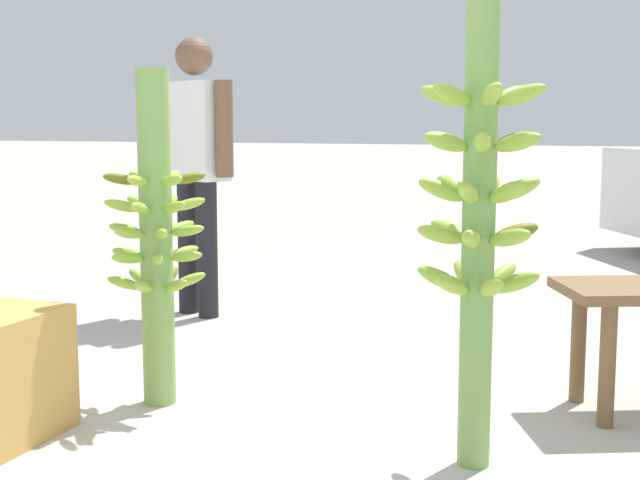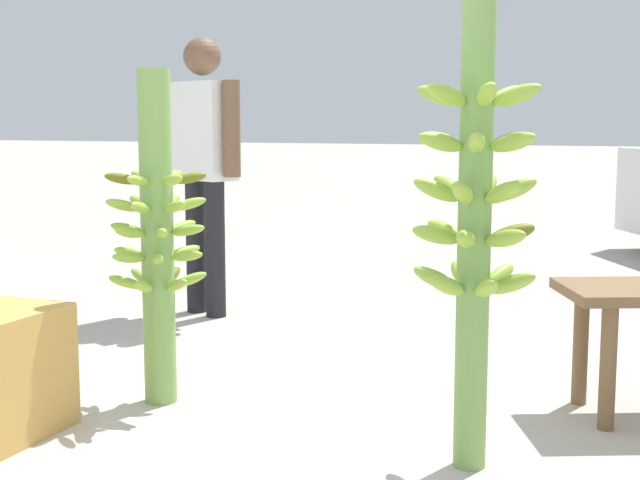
% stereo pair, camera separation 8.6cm
% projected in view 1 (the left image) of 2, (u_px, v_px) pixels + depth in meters
% --- Properties ---
extents(ground_plane, '(80.00, 80.00, 0.00)m').
position_uv_depth(ground_plane, '(258.00, 450.00, 3.05)').
color(ground_plane, '#B2AA9E').
extents(banana_stalk_left, '(0.40, 0.40, 1.32)m').
position_uv_depth(banana_stalk_left, '(156.00, 237.00, 3.48)').
color(banana_stalk_left, '#7AA851').
rests_on(banana_stalk_left, ground_plane).
extents(banana_stalk_center, '(0.42, 0.42, 1.67)m').
position_uv_depth(banana_stalk_center, '(479.00, 203.00, 2.81)').
color(banana_stalk_center, '#7AA851').
rests_on(banana_stalk_center, ground_plane).
extents(vendor_person, '(0.60, 0.34, 1.59)m').
position_uv_depth(vendor_person, '(196.00, 152.00, 5.07)').
color(vendor_person, black).
rests_on(vendor_person, ground_plane).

